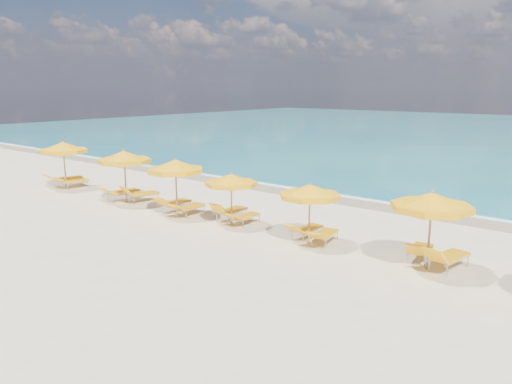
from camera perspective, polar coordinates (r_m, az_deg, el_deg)
The scene contains 22 objects.
ground_plane at distance 19.70m, azimuth -2.75°, elevation -4.13°, with size 120.00×120.00×0.00m, color beige.
wet_sand_band at distance 25.52m, azimuth 8.35°, elevation -0.48°, with size 120.00×2.60×0.01m, color tan.
foam_line at distance 26.20m, azimuth 9.25°, elevation -0.18°, with size 120.00×1.20×0.03m, color white.
whitecap_near at distance 36.66m, azimuth 7.96°, elevation 3.35°, with size 14.00×0.36×0.05m, color white.
umbrella_0 at distance 28.98m, azimuth -21.18°, elevation 4.73°, with size 2.61×2.61×2.58m.
umbrella_1 at distance 24.34m, azimuth -14.83°, elevation 3.85°, with size 2.63×2.63×2.56m.
umbrella_2 at distance 21.55m, azimuth -9.18°, elevation 2.88°, with size 3.17×3.17×2.47m.
umbrella_3 at distance 19.81m, azimuth -2.85°, elevation 1.35°, with size 2.19×2.19×2.12m.
umbrella_4 at distance 17.47m, azimuth 6.17°, elevation 0.04°, with size 2.76×2.76×2.19m.
umbrella_5 at distance 15.73m, azimuth 19.45°, elevation -1.09°, with size 2.87×2.87×2.46m.
lounger_0_left at distance 29.81m, azimuth -20.79°, elevation 1.15°, with size 1.07×2.17×0.80m.
lounger_0_right at distance 29.08m, azimuth -20.03°, elevation 0.89°, with size 0.73×1.82×0.75m.
lounger_1_left at distance 25.22m, azimuth -15.00°, elevation -0.35°, with size 0.84×2.07×0.85m.
lounger_1_right at distance 24.61m, azimuth -12.86°, elevation -0.56°, with size 0.96×1.91×0.91m.
lounger_2_left at distance 22.49m, azimuth -9.26°, elevation -1.60°, with size 0.73×1.90×0.88m.
lounger_2_right at distance 21.73m, azimuth -7.56°, elevation -2.09°, with size 0.71×1.84×0.71m.
lounger_3_left at distance 20.81m, azimuth -2.88°, elevation -2.56°, with size 0.76×1.89×0.91m.
lounger_3_right at distance 20.17m, azimuth -1.15°, elevation -3.16°, with size 0.58×1.66×0.63m.
lounger_4_left at distance 18.45m, azimuth 5.79°, elevation -4.62°, with size 0.66×1.75×0.74m.
lounger_4_right at distance 17.85m, azimuth 7.82°, elevation -5.24°, with size 0.86×1.84×0.72m.
lounger_5_left at distance 16.92m, azimuth 18.22°, elevation -6.73°, with size 0.83×1.75×0.83m.
lounger_5_right at distance 16.39m, azimuth 21.11°, elevation -7.46°, with size 0.95×1.97×0.91m.
Camera 1 is at (12.60, -14.10, 5.49)m, focal length 35.00 mm.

